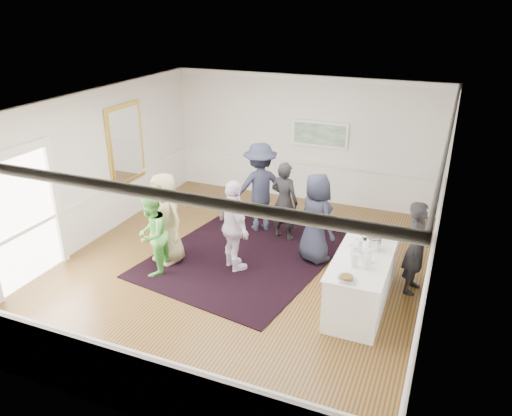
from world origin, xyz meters
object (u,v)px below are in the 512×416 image
at_px(guest_tan, 165,218).
at_px(guest_dark_a, 260,187).
at_px(guest_dark_b, 284,201).
at_px(guest_navy, 316,218).
at_px(ice_bucket, 374,243).
at_px(nut_bowl, 347,278).
at_px(guest_lilac, 234,226).
at_px(bartender, 417,248).
at_px(guest_green, 152,235).
at_px(serving_table, 363,277).

relative_size(guest_tan, guest_dark_a, 0.91).
distance_m(guest_dark_b, guest_navy, 1.13).
relative_size(guest_dark_b, ice_bucket, 6.75).
bearing_deg(nut_bowl, guest_dark_a, 130.80).
relative_size(guest_dark_a, ice_bucket, 7.81).
relative_size(guest_lilac, guest_dark_b, 1.04).
bearing_deg(bartender, guest_navy, 86.58).
bearing_deg(guest_green, serving_table, 85.96).
bearing_deg(nut_bowl, serving_table, 84.96).
distance_m(serving_table, guest_tan, 3.93).
distance_m(guest_lilac, nut_bowl, 2.72).
distance_m(guest_tan, guest_dark_a, 2.39).
distance_m(serving_table, guest_dark_a, 3.48).
bearing_deg(guest_tan, ice_bucket, 20.41).
height_order(guest_dark_a, nut_bowl, guest_dark_a).
bearing_deg(guest_navy, bartender, -153.94).
height_order(guest_lilac, ice_bucket, guest_lilac).
relative_size(guest_green, guest_dark_a, 0.79).
height_order(guest_dark_a, guest_dark_b, guest_dark_a).
distance_m(guest_navy, nut_bowl, 2.43).
bearing_deg(guest_dark_a, guest_lilac, 61.32).
xyz_separation_m(bartender, guest_dark_a, (-3.52, 1.35, 0.15)).
distance_m(guest_tan, guest_green, 0.53).
bearing_deg(guest_navy, ice_bucket, -178.92).
xyz_separation_m(guest_green, guest_lilac, (1.37, 0.71, 0.11)).
bearing_deg(guest_dark_b, serving_table, 149.96).
relative_size(bartender, guest_dark_b, 0.98).
xyz_separation_m(guest_tan, guest_dark_a, (1.16, 2.08, 0.09)).
relative_size(bartender, ice_bucket, 6.62).
bearing_deg(guest_tan, guest_lilac, 26.14).
bearing_deg(ice_bucket, bartender, 39.29).
relative_size(bartender, guest_navy, 0.94).
bearing_deg(bartender, guest_green, 113.94).
xyz_separation_m(guest_lilac, guest_dark_b, (0.44, 1.64, -0.04)).
relative_size(guest_navy, ice_bucket, 7.04).
xyz_separation_m(guest_green, guest_dark_b, (1.81, 2.35, 0.07)).
bearing_deg(nut_bowl, guest_navy, 116.87).
bearing_deg(guest_navy, guest_green, 70.24).
bearing_deg(serving_table, guest_navy, 135.96).
bearing_deg(bartender, guest_dark_b, 77.91).
xyz_separation_m(bartender, ice_bucket, (-0.67, -0.55, 0.22)).
height_order(serving_table, bartender, bartender).
bearing_deg(guest_green, guest_lilac, 105.68).
distance_m(guest_dark_a, ice_bucket, 3.43).
xyz_separation_m(serving_table, guest_navy, (-1.19, 1.15, 0.43)).
height_order(guest_tan, ice_bucket, guest_tan).
xyz_separation_m(guest_tan, guest_lilac, (1.38, 0.20, -0.01)).
xyz_separation_m(guest_lilac, guest_navy, (1.34, 0.96, 0.00)).
relative_size(guest_dark_b, guest_navy, 0.96).
relative_size(bartender, guest_tan, 0.93).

